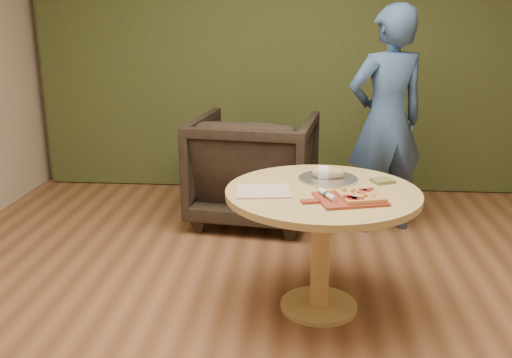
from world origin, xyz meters
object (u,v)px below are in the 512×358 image
at_px(pedestal_table, 322,213).
at_px(armchair, 255,163).
at_px(person_standing, 386,121).
at_px(pizza_paddle, 348,199).
at_px(bread_roll, 327,173).
at_px(serving_tray, 328,179).
at_px(flatbread_pizza, 360,196).
at_px(cutlery_roll, 327,194).

distance_m(pedestal_table, armchair, 1.60).
distance_m(pedestal_table, person_standing, 1.51).
relative_size(pizza_paddle, bread_roll, 2.45).
bearing_deg(serving_tray, pizza_paddle, -76.17).
distance_m(pedestal_table, serving_tray, 0.25).
height_order(flatbread_pizza, bread_roll, bread_roll).
bearing_deg(bread_roll, armchair, 112.67).
relative_size(pedestal_table, cutlery_roll, 5.85).
bearing_deg(serving_tray, pedestal_table, -100.61).
bearing_deg(cutlery_roll, armchair, 83.33).
bearing_deg(cutlery_roll, serving_tray, 62.29).
bearing_deg(armchair, flatbread_pizza, 120.61).
distance_m(pizza_paddle, armchair, 1.82).
relative_size(pizza_paddle, flatbread_pizza, 1.74).
bearing_deg(armchair, serving_tray, 120.65).
bearing_deg(armchair, person_standing, -179.25).
relative_size(serving_tray, armchair, 0.35).
xyz_separation_m(flatbread_pizza, bread_roll, (-0.17, 0.37, 0.02)).
height_order(pedestal_table, cutlery_roll, cutlery_roll).
bearing_deg(pizza_paddle, armchair, 95.40).
distance_m(cutlery_roll, serving_tray, 0.37).
bearing_deg(serving_tray, flatbread_pizza, -67.15).
distance_m(bread_roll, person_standing, 1.29).
height_order(serving_tray, person_standing, person_standing).
distance_m(pedestal_table, pizza_paddle, 0.26).
relative_size(serving_tray, person_standing, 0.20).
bearing_deg(pedestal_table, bread_roll, 81.86).
relative_size(cutlery_roll, person_standing, 0.11).
xyz_separation_m(serving_tray, bread_roll, (-0.01, 0.00, 0.04)).
xyz_separation_m(flatbread_pizza, armchair, (-0.71, 1.68, -0.28)).
height_order(cutlery_roll, armchair, armchair).
xyz_separation_m(armchair, person_standing, (1.05, -0.13, 0.39)).
distance_m(serving_tray, person_standing, 1.29).
distance_m(flatbread_pizza, armchair, 1.84).
relative_size(flatbread_pizza, bread_roll, 1.40).
height_order(pedestal_table, person_standing, person_standing).
xyz_separation_m(pedestal_table, flatbread_pizza, (0.19, -0.17, 0.17)).
distance_m(serving_tray, bread_roll, 0.04).
height_order(serving_tray, bread_roll, bread_roll).
relative_size(pizza_paddle, person_standing, 0.26).
height_order(cutlery_roll, bread_roll, bread_roll).
bearing_deg(bread_roll, cutlery_roll, -92.11).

